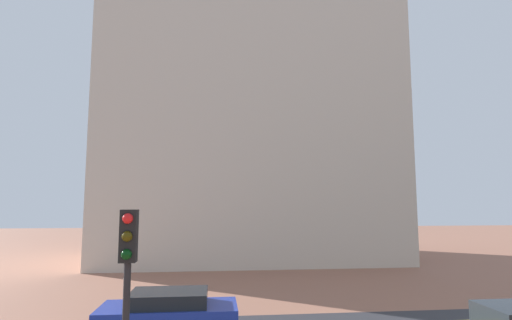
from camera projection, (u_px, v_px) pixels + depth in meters
landmark_building at (253, 113)px, 32.31m from camera, size 22.42×12.36×35.48m
car_blue at (169, 314)px, 12.68m from camera, size 4.47×2.12×1.46m
traffic_light_pole at (127, 284)px, 6.57m from camera, size 0.28×0.34×4.24m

